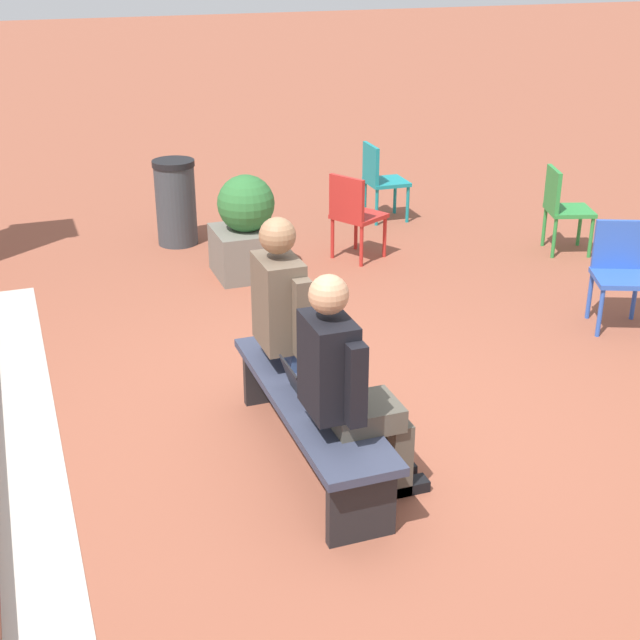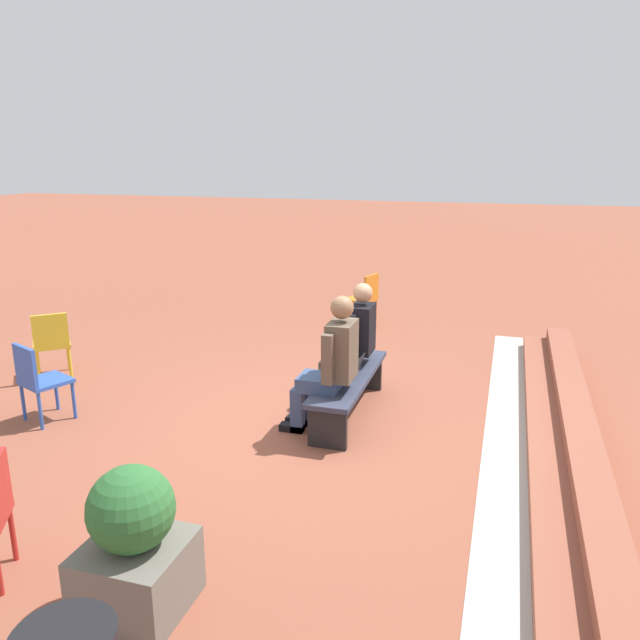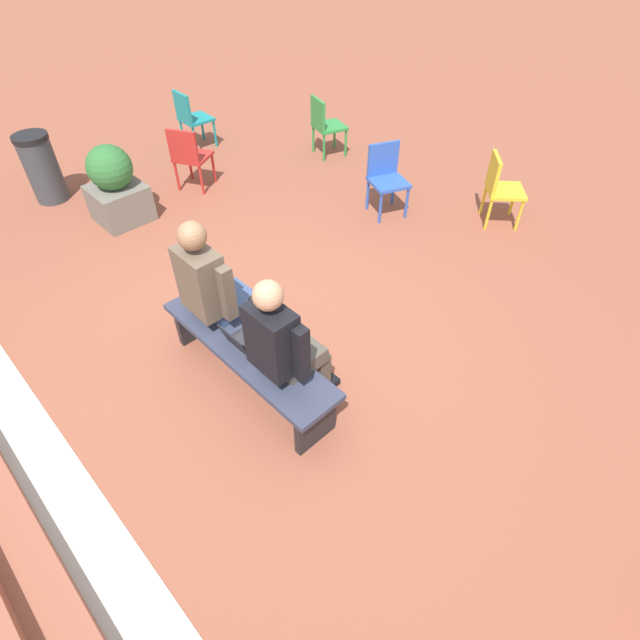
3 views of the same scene
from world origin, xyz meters
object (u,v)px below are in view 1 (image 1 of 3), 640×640
(laptop, at_px, (308,387))
(plastic_chair_mid_courtyard, at_px, (380,177))
(plastic_chair_foreground, at_px, (620,268))
(planter, at_px, (247,229))
(bench, at_px, (310,409))
(person_adult, at_px, (296,318))
(person_student, at_px, (347,383))
(plastic_chair_near_bench_left, at_px, (354,212))
(litter_bin, at_px, (176,202))
(plastic_chair_near_bench_right, at_px, (562,205))

(laptop, xyz_separation_m, plastic_chair_mid_courtyard, (4.33, -2.33, -0.02))
(plastic_chair_foreground, xyz_separation_m, planter, (2.10, 2.49, -0.04))
(laptop, bearing_deg, planter, -9.17)
(bench, relative_size, plastic_chair_foreground, 2.14)
(plastic_chair_foreground, bearing_deg, person_adult, 102.23)
(laptop, bearing_deg, bench, -115.49)
(person_student, bearing_deg, plastic_chair_near_bench_left, -22.44)
(bench, relative_size, plastic_chair_near_bench_left, 2.14)
(plastic_chair_mid_courtyard, relative_size, litter_bin, 0.98)
(bench, height_order, plastic_chair_foreground, plastic_chair_foreground)
(person_adult, distance_m, litter_bin, 3.85)
(person_student, xyz_separation_m, laptop, (0.41, 0.08, -0.22))
(person_adult, xyz_separation_m, plastic_chair_foreground, (0.63, -2.92, -0.26))
(plastic_chair_near_bench_left, xyz_separation_m, plastic_chair_foreground, (-2.15, -1.41, 0.00))
(plastic_chair_foreground, bearing_deg, bench, 110.08)
(person_adult, xyz_separation_m, laptop, (-0.45, 0.08, -0.24))
(bench, height_order, person_student, person_student)
(plastic_chair_foreground, xyz_separation_m, plastic_chair_near_bench_right, (1.67, -0.59, 0.00))
(bench, distance_m, plastic_chair_mid_courtyard, 4.92)
(plastic_chair_near_bench_left, bearing_deg, plastic_chair_foreground, -146.62)
(plastic_chair_foreground, height_order, litter_bin, litter_bin)
(plastic_chair_near_bench_left, distance_m, planter, 1.07)
(bench, height_order, planter, planter)
(bench, height_order, plastic_chair_near_bench_right, plastic_chair_near_bench_right)
(laptop, xyz_separation_m, litter_bin, (4.29, -0.08, -0.07))
(plastic_chair_mid_courtyard, height_order, plastic_chair_near_bench_right, same)
(planter, bearing_deg, plastic_chair_foreground, -130.16)
(planter, bearing_deg, laptop, 170.83)
(person_student, bearing_deg, laptop, 10.95)
(bench, height_order, laptop, laptop)
(plastic_chair_near_bench_right, distance_m, litter_bin, 3.82)
(plastic_chair_near_bench_right, bearing_deg, plastic_chair_foreground, 160.65)
(planter, bearing_deg, person_student, 173.11)
(plastic_chair_foreground, xyz_separation_m, litter_bin, (3.20, 2.92, -0.05))
(plastic_chair_foreground, bearing_deg, plastic_chair_near_bench_right, -19.35)
(person_adult, height_order, plastic_chair_near_bench_left, person_adult)
(plastic_chair_near_bench_right, height_order, litter_bin, litter_bin)
(planter, distance_m, litter_bin, 1.19)
(plastic_chair_mid_courtyard, bearing_deg, litter_bin, 91.14)
(planter, bearing_deg, person_adult, 171.02)
(bench, relative_size, plastic_chair_mid_courtyard, 2.14)
(litter_bin, bearing_deg, person_adult, -180.00)
(plastic_chair_mid_courtyard, bearing_deg, bench, 151.86)
(bench, distance_m, litter_bin, 4.29)
(plastic_chair_near_bench_left, height_order, plastic_chair_mid_courtyard, same)
(bench, xyz_separation_m, plastic_chair_near_bench_right, (2.76, -3.57, 0.13))
(laptop, xyz_separation_m, plastic_chair_near_bench_left, (3.23, -1.59, -0.02))
(person_adult, distance_m, plastic_chair_near_bench_right, 4.20)
(bench, distance_m, person_adult, 0.60)
(plastic_chair_near_bench_right, bearing_deg, person_student, 132.10)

